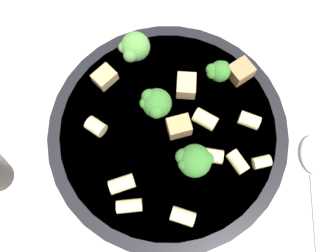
% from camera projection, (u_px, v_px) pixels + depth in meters
% --- Properties ---
extents(ground_plane, '(2.00, 2.00, 0.00)m').
position_uv_depth(ground_plane, '(168.00, 136.00, 0.43)').
color(ground_plane, beige).
extents(pasta_bowl, '(0.29, 0.29, 0.03)m').
position_uv_depth(pasta_bowl, '(168.00, 132.00, 0.41)').
color(pasta_bowl, black).
rests_on(pasta_bowl, ground_plane).
extents(broccoli_floret_0, '(0.04, 0.04, 0.05)m').
position_uv_depth(broccoli_floret_0, '(194.00, 161.00, 0.36)').
color(broccoli_floret_0, '#9EC175').
rests_on(broccoli_floret_0, pasta_bowl).
extents(broccoli_floret_1, '(0.04, 0.04, 0.04)m').
position_uv_depth(broccoli_floret_1, '(156.00, 103.00, 0.38)').
color(broccoli_floret_1, '#9EC175').
rests_on(broccoli_floret_1, pasta_bowl).
extents(broccoli_floret_2, '(0.04, 0.04, 0.04)m').
position_uv_depth(broccoli_floret_2, '(135.00, 47.00, 0.41)').
color(broccoli_floret_2, '#84AD60').
rests_on(broccoli_floret_2, pasta_bowl).
extents(broccoli_floret_3, '(0.03, 0.03, 0.03)m').
position_uv_depth(broccoli_floret_3, '(219.00, 71.00, 0.40)').
color(broccoli_floret_3, '#9EC175').
rests_on(broccoli_floret_3, pasta_bowl).
extents(rigatoni_0, '(0.03, 0.03, 0.02)m').
position_uv_depth(rigatoni_0, '(205.00, 119.00, 0.39)').
color(rigatoni_0, beige).
rests_on(rigatoni_0, pasta_bowl).
extents(rigatoni_1, '(0.03, 0.03, 0.02)m').
position_uv_depth(rigatoni_1, '(96.00, 127.00, 0.39)').
color(rigatoni_1, beige).
rests_on(rigatoni_1, pasta_bowl).
extents(rigatoni_2, '(0.03, 0.02, 0.01)m').
position_uv_depth(rigatoni_2, '(129.00, 206.00, 0.36)').
color(rigatoni_2, beige).
rests_on(rigatoni_2, pasta_bowl).
extents(rigatoni_3, '(0.03, 0.03, 0.02)m').
position_uv_depth(rigatoni_3, '(238.00, 162.00, 0.38)').
color(rigatoni_3, beige).
rests_on(rigatoni_3, pasta_bowl).
extents(rigatoni_4, '(0.03, 0.03, 0.02)m').
position_uv_depth(rigatoni_4, '(122.00, 184.00, 0.37)').
color(rigatoni_4, beige).
rests_on(rigatoni_4, pasta_bowl).
extents(rigatoni_5, '(0.03, 0.02, 0.02)m').
position_uv_depth(rigatoni_5, '(249.00, 120.00, 0.39)').
color(rigatoni_5, beige).
rests_on(rigatoni_5, pasta_bowl).
extents(rigatoni_6, '(0.02, 0.02, 0.01)m').
position_uv_depth(rigatoni_6, '(262.00, 162.00, 0.38)').
color(rigatoni_6, beige).
rests_on(rigatoni_6, pasta_bowl).
extents(rigatoni_7, '(0.02, 0.02, 0.02)m').
position_uv_depth(rigatoni_7, '(214.00, 156.00, 0.38)').
color(rigatoni_7, beige).
rests_on(rigatoni_7, pasta_bowl).
extents(rigatoni_8, '(0.03, 0.02, 0.02)m').
position_uv_depth(rigatoni_8, '(183.00, 216.00, 0.36)').
color(rigatoni_8, beige).
rests_on(rigatoni_8, pasta_bowl).
extents(chicken_chunk_0, '(0.04, 0.04, 0.02)m').
position_uv_depth(chicken_chunk_0, '(240.00, 71.00, 0.41)').
color(chicken_chunk_0, '#A87A4C').
rests_on(chicken_chunk_0, pasta_bowl).
extents(chicken_chunk_1, '(0.03, 0.03, 0.02)m').
position_uv_depth(chicken_chunk_1, '(179.00, 125.00, 0.39)').
color(chicken_chunk_1, tan).
rests_on(chicken_chunk_1, pasta_bowl).
extents(chicken_chunk_2, '(0.02, 0.03, 0.02)m').
position_uv_depth(chicken_chunk_2, '(186.00, 86.00, 0.40)').
color(chicken_chunk_2, tan).
rests_on(chicken_chunk_2, pasta_bowl).
extents(chicken_chunk_3, '(0.03, 0.03, 0.02)m').
position_uv_depth(chicken_chunk_3, '(105.00, 77.00, 0.41)').
color(chicken_chunk_3, tan).
rests_on(chicken_chunk_3, pasta_bowl).
extents(spoon, '(0.04, 0.16, 0.01)m').
position_uv_depth(spoon, '(315.00, 171.00, 0.41)').
color(spoon, silver).
rests_on(spoon, ground_plane).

